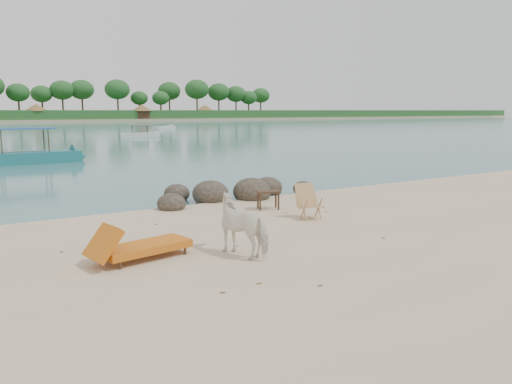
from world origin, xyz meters
TOP-DOWN VIEW (x-y plane):
  - boulders at (1.99, 6.41)m, footprint 6.21×2.74m
  - cow at (-1.10, 0.28)m, footprint 1.12×1.63m
  - side_table at (1.97, 4.06)m, footprint 0.82×0.68m
  - lounge_chair at (-2.99, 1.08)m, footprint 2.39×1.20m
  - deck_chair at (2.22, 2.26)m, footprint 0.76×0.80m
  - boat_near at (-2.45, 23.18)m, footprint 6.99×1.82m
  - boat_mid at (13.24, 48.79)m, footprint 5.00×2.31m
  - boat_far at (23.68, 67.58)m, footprint 5.42×4.50m
  - dead_leaves at (-0.39, 1.20)m, footprint 8.06×6.09m

SIDE VIEW (x-z plane):
  - dead_leaves at x=-0.39m, z-range 0.00..0.00m
  - boulders at x=1.99m, z-range -0.29..0.67m
  - side_table at x=1.97m, z-range 0.00..0.57m
  - boat_far at x=23.68m, z-range 0.00..0.67m
  - lounge_chair at x=-2.99m, z-range 0.00..0.69m
  - deck_chair at x=2.22m, z-range 0.00..0.97m
  - cow at x=-1.10m, z-range 0.00..1.26m
  - boat_mid at x=13.24m, z-range 0.00..2.40m
  - boat_near at x=-2.45m, z-range 0.00..3.37m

